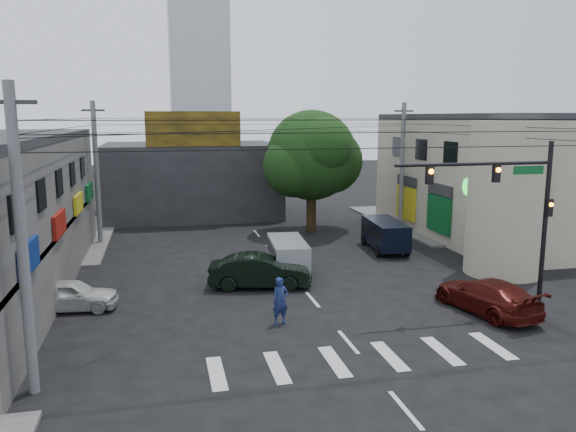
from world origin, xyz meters
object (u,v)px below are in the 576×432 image
object	(u,v)px
utility_pole_far_left	(97,174)
dark_sedan	(260,271)
utility_pole_near_left	(22,243)
street_tree	(312,156)
traffic_gantry	(512,198)
navy_van	(385,236)
utility_pole_far_right	(402,167)
white_compact	(70,295)
maroon_sedan	(486,296)
silver_minivan	(288,257)
traffic_officer	(280,301)

from	to	relation	value
utility_pole_far_left	dark_sedan	xyz separation A→B (m)	(8.50, -11.62, -3.79)
utility_pole_near_left	utility_pole_far_left	world-z (taller)	same
street_tree	traffic_gantry	distance (m)	18.42
navy_van	utility_pole_far_left	bearing A→B (deg)	76.78
traffic_gantry	dark_sedan	bearing A→B (deg)	151.26
street_tree	navy_van	world-z (taller)	street_tree
utility_pole_far_right	dark_sedan	distance (m)	17.48
utility_pole_near_left	white_compact	size ratio (longest dim) A/B	2.24
utility_pole_far_left	utility_pole_far_right	size ratio (longest dim) A/B	1.00
utility_pole_far_left	utility_pole_near_left	bearing A→B (deg)	-90.00
utility_pole_near_left	utility_pole_far_right	distance (m)	29.35
utility_pole_far_right	navy_van	xyz separation A→B (m)	(-3.61, -5.81, -3.66)
traffic_gantry	street_tree	bearing A→B (deg)	101.99
street_tree	maroon_sedan	world-z (taller)	street_tree
traffic_gantry	navy_van	bearing A→B (deg)	94.77
traffic_gantry	utility_pole_near_left	xyz separation A→B (m)	(-18.32, -3.50, -0.23)
traffic_gantry	navy_van	distance (m)	11.89
silver_minivan	traffic_officer	world-z (taller)	traffic_officer
dark_sedan	navy_van	world-z (taller)	navy_van
utility_pole_far_right	dark_sedan	world-z (taller)	utility_pole_far_right
traffic_officer	traffic_gantry	bearing A→B (deg)	-17.63
utility_pole_near_left	traffic_officer	xyz separation A→B (m)	(8.44, 3.83, -3.63)
white_compact	traffic_officer	world-z (taller)	traffic_officer
utility_pole_far_left	traffic_officer	xyz separation A→B (m)	(8.44, -16.67, -3.63)
traffic_gantry	white_compact	distance (m)	19.20
street_tree	maroon_sedan	xyz separation A→B (m)	(2.75, -18.24, -4.74)
utility_pole_far_left	white_compact	world-z (taller)	utility_pole_far_left
utility_pole_near_left	maroon_sedan	distance (m)	17.98
maroon_sedan	white_compact	bearing A→B (deg)	-25.19
white_compact	silver_minivan	xyz separation A→B (m)	(10.37, 3.52, 0.22)
traffic_gantry	traffic_officer	distance (m)	10.62
navy_van	utility_pole_far_right	bearing A→B (deg)	-26.57
street_tree	white_compact	bearing A→B (deg)	-135.93
utility_pole_far_right	traffic_officer	distance (m)	21.18
utility_pole_far_right	maroon_sedan	size ratio (longest dim) A/B	1.72
traffic_officer	maroon_sedan	bearing A→B (deg)	-19.40
street_tree	dark_sedan	size ratio (longest dim) A/B	1.69
traffic_gantry	silver_minivan	bearing A→B (deg)	136.75
traffic_gantry	traffic_officer	size ratio (longest dim) A/B	3.73
silver_minivan	navy_van	world-z (taller)	navy_van
dark_sedan	white_compact	xyz separation A→B (m)	(-8.50, -1.42, -0.13)
dark_sedan	street_tree	bearing A→B (deg)	-14.43
dark_sedan	navy_van	xyz separation A→B (m)	(8.89, 5.80, 0.13)
utility_pole_far_right	silver_minivan	distance (m)	14.74
traffic_gantry	silver_minivan	distance (m)	11.61
silver_minivan	utility_pole_far_left	bearing A→B (deg)	51.95
street_tree	utility_pole_near_left	xyz separation A→B (m)	(-14.50, -21.50, -0.87)
maroon_sedan	traffic_officer	world-z (taller)	traffic_officer
traffic_officer	utility_pole_near_left	bearing A→B (deg)	-171.27
maroon_sedan	silver_minivan	xyz separation A→B (m)	(-6.88, 7.72, 0.17)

